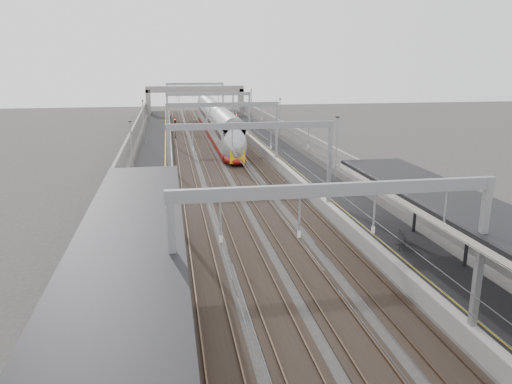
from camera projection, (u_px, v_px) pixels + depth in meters
name	position (u px, v px, depth m)	size (l,w,h in m)	color
platform_left	(155.00, 161.00, 60.26)	(4.00, 120.00, 1.00)	black
platform_right	(284.00, 157.00, 62.93)	(4.00, 120.00, 1.00)	black
tracks	(221.00, 162.00, 61.71)	(11.40, 140.00, 0.20)	black
overhead_line	(215.00, 108.00, 66.48)	(13.00, 140.00, 6.60)	gray
canopy_left	(127.00, 249.00, 19.05)	(4.40, 30.00, 4.24)	black
canopy_right	(505.00, 226.00, 21.72)	(4.40, 30.00, 4.24)	black
overbridge	(195.00, 93.00, 112.81)	(22.00, 2.20, 6.90)	gray
wall_left	(128.00, 153.00, 59.44)	(0.30, 120.00, 3.20)	gray
wall_right	(309.00, 147.00, 63.19)	(0.30, 120.00, 3.20)	gray
train	(217.00, 125.00, 80.82)	(2.85, 51.89, 4.50)	maroon
bench	(400.00, 238.00, 30.56)	(1.01, 1.96, 0.98)	black
signal_green	(175.00, 125.00, 79.58)	(0.32, 0.32, 3.48)	black
signal_red_near	(222.00, 118.00, 88.77)	(0.32, 0.32, 3.48)	black
signal_red_far	(237.00, 120.00, 86.28)	(0.32, 0.32, 3.48)	black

